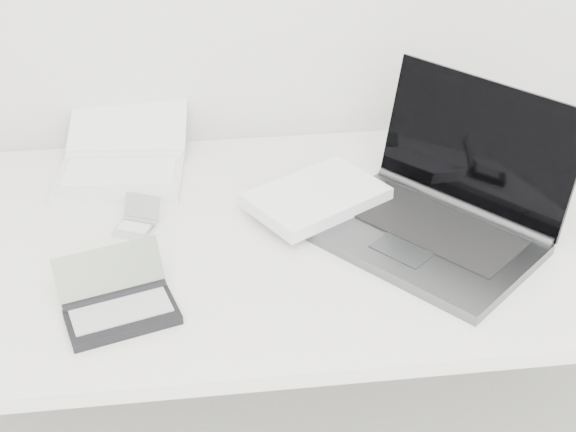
{
  "coord_description": "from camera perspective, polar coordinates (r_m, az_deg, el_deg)",
  "views": [
    {
      "loc": [
        -0.18,
        0.25,
        1.62
      ],
      "look_at": [
        -0.03,
        1.51,
        0.79
      ],
      "focal_mm": 50.0,
      "sensor_mm": 36.0,
      "label": 1
    }
  ],
  "objects": [
    {
      "name": "laptop_large",
      "position": [
        1.59,
        8.48,
        0.57
      ],
      "size": [
        0.63,
        0.53,
        0.28
      ],
      "rotation": [
        0.0,
        0.0,
        -0.86
      ],
      "color": "#545759",
      "rests_on": "desk"
    },
    {
      "name": "netbook_open_white",
      "position": [
        1.81,
        -11.7,
        3.72
      ],
      "size": [
        0.3,
        0.36,
        0.09
      ],
      "rotation": [
        0.0,
        0.0,
        -0.09
      ],
      "color": "white",
      "rests_on": "desk"
    },
    {
      "name": "pda_silver",
      "position": [
        1.61,
        -10.69,
        -0.51
      ],
      "size": [
        0.1,
        0.1,
        0.06
      ],
      "rotation": [
        0.0,
        0.0,
        -0.41
      ],
      "color": "silver",
      "rests_on": "desk"
    },
    {
      "name": "desk",
      "position": [
        1.62,
        0.89,
        -2.32
      ],
      "size": [
        1.6,
        0.8,
        0.73
      ],
      "color": "white",
      "rests_on": "ground"
    },
    {
      "name": "palmtop_charcoal",
      "position": [
        1.4,
        -11.94,
        -6.2
      ],
      "size": [
        0.22,
        0.19,
        0.09
      ],
      "rotation": [
        0.0,
        0.0,
        0.29
      ],
      "color": "black",
      "rests_on": "desk"
    }
  ]
}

